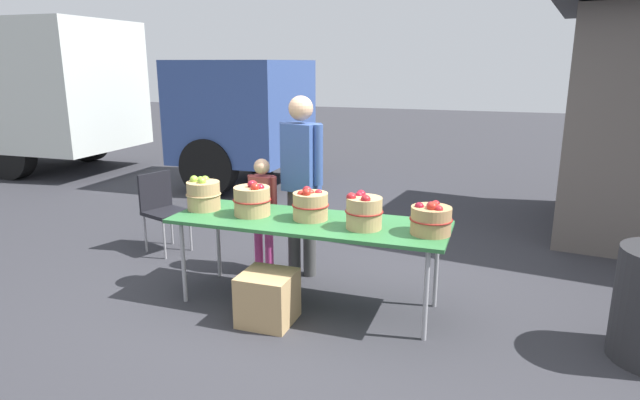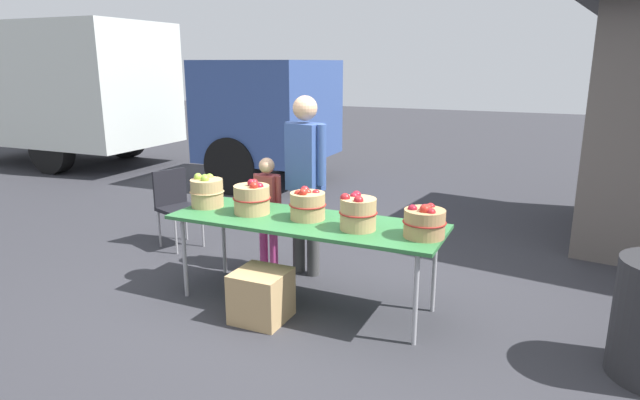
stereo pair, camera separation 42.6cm
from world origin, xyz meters
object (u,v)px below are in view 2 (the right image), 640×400
(apple_basket_red_0, at_px, (252,198))
(child_customer, at_px, (268,206))
(produce_crate, at_px, (261,296))
(apple_basket_red_2, at_px, (358,213))
(folding_chair, at_px, (176,202))
(apple_basket_red_1, at_px, (308,205))
(market_table, at_px, (305,224))
(apple_basket_red_3, at_px, (424,222))
(apple_basket_green_0, at_px, (207,192))
(box_truck, at_px, (105,91))
(vendor_adult, at_px, (305,172))

(apple_basket_red_0, xyz_separation_m, child_customer, (-0.15, 0.52, -0.21))
(apple_basket_red_0, distance_m, produce_crate, 0.85)
(apple_basket_red_0, height_order, apple_basket_red_2, apple_basket_red_0)
(apple_basket_red_2, height_order, folding_chair, apple_basket_red_2)
(apple_basket_red_1, xyz_separation_m, apple_basket_red_2, (0.48, -0.10, 0.01))
(market_table, distance_m, produce_crate, 0.68)
(apple_basket_red_3, distance_m, child_customer, 1.76)
(apple_basket_red_3, height_order, folding_chair, apple_basket_red_3)
(market_table, bearing_deg, apple_basket_green_0, 178.42)
(box_truck, xyz_separation_m, produce_crate, (6.04, -4.45, -1.28))
(box_truck, bearing_deg, apple_basket_red_1, -33.40)
(apple_basket_green_0, bearing_deg, apple_basket_red_1, 0.50)
(folding_chair, bearing_deg, market_table, -91.57)
(market_table, height_order, folding_chair, folding_chair)
(apple_basket_red_2, xyz_separation_m, box_truck, (-6.72, 4.10, 0.60))
(apple_basket_red_0, height_order, apple_basket_red_1, apple_basket_red_0)
(market_table, relative_size, apple_basket_red_2, 7.63)
(apple_basket_red_2, xyz_separation_m, vendor_adult, (-0.78, 0.69, 0.13))
(apple_basket_red_3, xyz_separation_m, box_truck, (-7.24, 4.07, 0.62))
(apple_basket_red_3, relative_size, produce_crate, 0.80)
(apple_basket_red_2, xyz_separation_m, produce_crate, (-0.68, -0.35, -0.68))
(market_table, bearing_deg, vendor_adult, 115.44)
(apple_basket_red_3, bearing_deg, apple_basket_green_0, 178.26)
(apple_basket_red_0, bearing_deg, produce_crate, -52.76)
(apple_basket_red_0, relative_size, folding_chair, 0.38)
(child_customer, bearing_deg, apple_basket_red_1, 146.30)
(apple_basket_green_0, height_order, vendor_adult, vendor_adult)
(apple_basket_red_1, height_order, box_truck, box_truck)
(child_customer, relative_size, produce_crate, 2.78)
(market_table, height_order, apple_basket_red_0, apple_basket_red_0)
(apple_basket_red_2, bearing_deg, apple_basket_green_0, 176.62)
(box_truck, relative_size, folding_chair, 8.98)
(vendor_adult, bearing_deg, box_truck, -18.87)
(market_table, bearing_deg, apple_basket_red_3, -1.91)
(apple_basket_green_0, height_order, apple_basket_red_0, apple_basket_green_0)
(market_table, height_order, apple_basket_red_2, apple_basket_red_2)
(box_truck, bearing_deg, apple_basket_green_0, -38.17)
(apple_basket_red_0, bearing_deg, child_customer, 105.97)
(apple_basket_green_0, bearing_deg, produce_crate, -28.66)
(market_table, relative_size, apple_basket_red_0, 7.01)
(market_table, height_order, apple_basket_red_3, apple_basket_red_3)
(apple_basket_red_3, relative_size, folding_chair, 0.38)
(apple_basket_green_0, xyz_separation_m, folding_chair, (-0.98, 0.74, -0.38))
(apple_basket_red_0, xyz_separation_m, folding_chair, (-1.47, 0.77, -0.37))
(apple_basket_red_1, height_order, child_customer, child_customer)
(vendor_adult, xyz_separation_m, box_truck, (-5.94, 3.41, 0.47))
(vendor_adult, bearing_deg, market_table, 126.44)
(apple_basket_red_2, bearing_deg, vendor_adult, 138.76)
(apple_basket_red_0, xyz_separation_m, apple_basket_red_1, (0.51, 0.04, -0.01))
(apple_basket_red_2, bearing_deg, apple_basket_red_3, 2.95)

